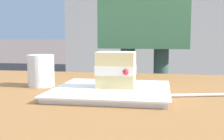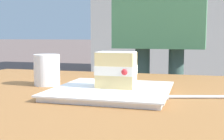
% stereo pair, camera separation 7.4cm
% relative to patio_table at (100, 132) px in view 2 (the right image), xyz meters
% --- Properties ---
extents(patio_table, '(1.17, 0.88, 0.70)m').
position_rel_patio_table_xyz_m(patio_table, '(0.00, 0.00, 0.00)').
color(patio_table, brown).
rests_on(patio_table, ground).
extents(dessert_plate, '(0.29, 0.29, 0.02)m').
position_rel_patio_table_xyz_m(dessert_plate, '(0.03, -0.00, 0.11)').
color(dessert_plate, white).
rests_on(dessert_plate, patio_table).
extents(cake_slice, '(0.10, 0.07, 0.09)m').
position_rel_patio_table_xyz_m(cake_slice, '(0.04, 0.01, 0.16)').
color(cake_slice, '#E0C17A').
rests_on(cake_slice, dessert_plate).
extents(dessert_fork, '(0.17, 0.06, 0.01)m').
position_rel_patio_table_xyz_m(dessert_fork, '(0.22, -0.01, 0.11)').
color(dessert_fork, silver).
rests_on(dessert_fork, patio_table).
extents(coffee_cup, '(0.08, 0.08, 0.09)m').
position_rel_patio_table_xyz_m(coffee_cup, '(-0.19, 0.08, 0.15)').
color(coffee_cup, white).
rests_on(coffee_cup, patio_table).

